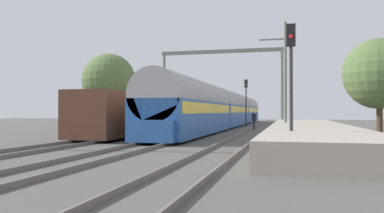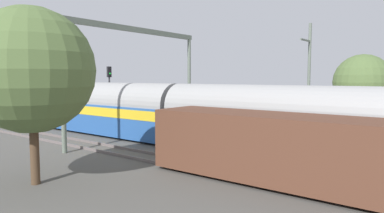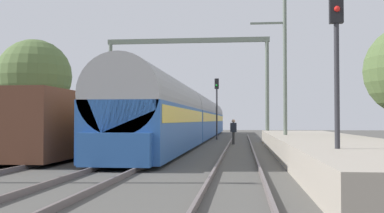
{
  "view_description": "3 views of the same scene",
  "coord_description": "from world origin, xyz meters",
  "px_view_note": "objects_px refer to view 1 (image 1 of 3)",
  "views": [
    {
      "loc": [
        6.58,
        -22.08,
        1.68
      ],
      "look_at": [
        0.0,
        3.82,
        2.03
      ],
      "focal_mm": 35.75,
      "sensor_mm": 36.0,
      "label": 1
    },
    {
      "loc": [
        -17.28,
        -2.31,
        4.4
      ],
      "look_at": [
        -0.55,
        10.3,
        2.6
      ],
      "focal_mm": 32.34,
      "sensor_mm": 36.0,
      "label": 2
    },
    {
      "loc": [
        4.11,
        -19.12,
        1.67
      ],
      "look_at": [
        0.0,
        18.75,
        2.79
      ],
      "focal_mm": 43.41,
      "sensor_mm": 36.0,
      "label": 3
    }
  ],
  "objects_px": {
    "person_crossing": "(254,119)",
    "railway_signal_near": "(291,71)",
    "freight_car": "(131,115)",
    "catenary_gantry": "(221,72)",
    "railway_signal_far": "(246,97)",
    "passenger_train": "(228,109)"
  },
  "relations": [
    {
      "from": "railway_signal_far",
      "to": "catenary_gantry",
      "type": "relative_size",
      "value": 0.43
    },
    {
      "from": "person_crossing",
      "to": "railway_signal_far",
      "type": "distance_m",
      "value": 8.47
    },
    {
      "from": "freight_car",
      "to": "person_crossing",
      "type": "distance_m",
      "value": 12.94
    },
    {
      "from": "passenger_train",
      "to": "railway_signal_near",
      "type": "distance_m",
      "value": 27.18
    },
    {
      "from": "catenary_gantry",
      "to": "person_crossing",
      "type": "bearing_deg",
      "value": -36.08
    },
    {
      "from": "catenary_gantry",
      "to": "railway_signal_near",
      "type": "bearing_deg",
      "value": -72.93
    },
    {
      "from": "passenger_train",
      "to": "railway_signal_far",
      "type": "xyz_separation_m",
      "value": [
        1.92,
        0.84,
        1.39
      ]
    },
    {
      "from": "person_crossing",
      "to": "freight_car",
      "type": "bearing_deg",
      "value": 65.82
    },
    {
      "from": "person_crossing",
      "to": "railway_signal_far",
      "type": "relative_size",
      "value": 0.33
    },
    {
      "from": "passenger_train",
      "to": "person_crossing",
      "type": "height_order",
      "value": "passenger_train"
    },
    {
      "from": "passenger_train",
      "to": "catenary_gantry",
      "type": "height_order",
      "value": "catenary_gantry"
    },
    {
      "from": "person_crossing",
      "to": "catenary_gantry",
      "type": "distance_m",
      "value": 6.31
    },
    {
      "from": "freight_car",
      "to": "railway_signal_far",
      "type": "height_order",
      "value": "railway_signal_far"
    },
    {
      "from": "passenger_train",
      "to": "railway_signal_near",
      "type": "height_order",
      "value": "railway_signal_near"
    },
    {
      "from": "passenger_train",
      "to": "railway_signal_far",
      "type": "distance_m",
      "value": 2.51
    },
    {
      "from": "person_crossing",
      "to": "railway_signal_near",
      "type": "bearing_deg",
      "value": 110.38
    },
    {
      "from": "railway_signal_far",
      "to": "catenary_gantry",
      "type": "xyz_separation_m",
      "value": [
        -1.92,
        -5.44,
        2.26
      ]
    },
    {
      "from": "railway_signal_near",
      "to": "freight_car",
      "type": "bearing_deg",
      "value": 141.01
    },
    {
      "from": "person_crossing",
      "to": "railway_signal_near",
      "type": "distance_m",
      "value": 19.56
    },
    {
      "from": "railway_signal_far",
      "to": "railway_signal_near",
      "type": "bearing_deg",
      "value": -80.08
    },
    {
      "from": "freight_car",
      "to": "railway_signal_far",
      "type": "xyz_separation_m",
      "value": [
        5.87,
        18.56,
        1.89
      ]
    },
    {
      "from": "freight_car",
      "to": "catenary_gantry",
      "type": "distance_m",
      "value": 14.32
    }
  ]
}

